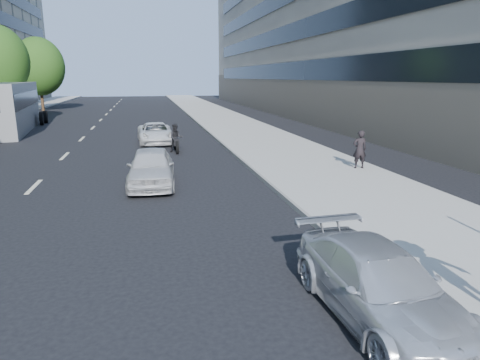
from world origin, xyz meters
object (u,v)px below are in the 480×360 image
object	(u,v)px
pedestrian_woman	(360,149)
motorcycle	(176,139)
white_sedan_near	(151,167)
parked_sedan	(378,284)
bus	(9,107)
white_sedan_far	(156,133)

from	to	relation	value
pedestrian_woman	motorcycle	world-z (taller)	pedestrian_woman
white_sedan_near	parked_sedan	bearing A→B (deg)	-67.50
bus	parked_sedan	bearing A→B (deg)	-71.62
pedestrian_woman	motorcycle	xyz separation A→B (m)	(-6.77, 6.23, -0.27)
white_sedan_near	bus	xyz separation A→B (m)	(-9.36, 17.94, 0.98)
parked_sedan	motorcycle	xyz separation A→B (m)	(-1.98, 16.06, 0.08)
motorcycle	parked_sedan	bearing A→B (deg)	-82.47
white_sedan_near	white_sedan_far	size ratio (longest dim) A/B	0.93
pedestrian_woman	parked_sedan	distance (m)	10.95
pedestrian_woman	white_sedan_far	distance (m)	12.19
parked_sedan	white_sedan_near	size ratio (longest dim) A/B	1.00
pedestrian_woman	white_sedan_far	world-z (taller)	pedestrian_woman
parked_sedan	bus	distance (m)	30.09
white_sedan_near	motorcycle	world-z (taller)	motorcycle
parked_sedan	white_sedan_far	world-z (taller)	white_sedan_far
parked_sedan	motorcycle	bearing A→B (deg)	94.95
pedestrian_woman	white_sedan_far	size ratio (longest dim) A/B	0.36
white_sedan_far	bus	world-z (taller)	bus
pedestrian_woman	bus	distance (m)	24.69
white_sedan_far	bus	bearing A→B (deg)	138.14
parked_sedan	motorcycle	size ratio (longest dim) A/B	1.88
white_sedan_near	bus	distance (m)	20.26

